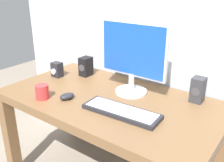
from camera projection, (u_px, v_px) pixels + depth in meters
name	position (u px, v px, depth m)	size (l,w,h in m)	color
desk	(109.00, 112.00, 1.70)	(1.41, 0.77, 0.71)	brown
monitor	(133.00, 56.00, 1.64)	(0.47, 0.21, 0.47)	silver
keyboard_primary	(121.00, 111.00, 1.46)	(0.46, 0.17, 0.03)	#232328
mouse	(67.00, 96.00, 1.63)	(0.06, 0.10, 0.04)	#232328
speaker_right	(198.00, 90.00, 1.58)	(0.08, 0.09, 0.16)	#333338
speaker_left	(86.00, 66.00, 2.01)	(0.08, 0.10, 0.15)	black
audio_controller	(57.00, 70.00, 1.99)	(0.08, 0.07, 0.11)	#232328
coffee_mug	(42.00, 92.00, 1.63)	(0.08, 0.08, 0.09)	red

